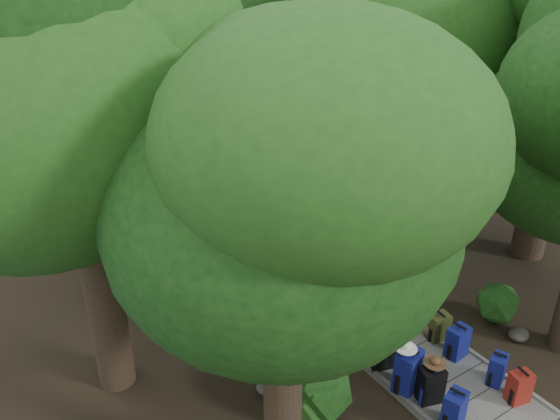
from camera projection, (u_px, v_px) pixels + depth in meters
ground at (329, 292)px, 12.37m from camera, size 120.00×120.00×0.00m
sand_beach at (112, 120)px, 24.45m from camera, size 40.00×22.00×0.02m
boardwalk at (304, 270)px, 13.10m from camera, size 2.00×12.00×0.12m
backpack_left_a at (454, 409)px, 8.62m from camera, size 0.46×0.38×0.74m
backpack_left_b at (431, 383)px, 9.13m from camera, size 0.47×0.39×0.74m
backpack_left_c at (408, 369)px, 9.33m from camera, size 0.55×0.47×0.88m
backpack_left_d at (360, 333)px, 10.40m from camera, size 0.44×0.35×0.61m
backpack_right_a at (520, 386)px, 9.13m from camera, size 0.41×0.33×0.65m
backpack_right_b at (497, 368)px, 9.52m from camera, size 0.42×0.36×0.63m
backpack_right_c at (458, 340)px, 10.14m from camera, size 0.43×0.33×0.69m
backpack_right_d at (438, 325)px, 10.61m from camera, size 0.44×0.35×0.61m
duffel_right_khaki at (425, 320)px, 10.97m from camera, size 0.54×0.64×0.36m
duffel_right_black at (391, 297)px, 11.57m from camera, size 0.60×0.84×0.49m
suitcase_on_boardwalk at (382, 351)px, 9.87m from camera, size 0.50×0.36×0.69m
lone_suitcase_on_sand at (199, 168)px, 18.28m from camera, size 0.44×0.30×0.64m
hat_brown at (435, 361)px, 9.00m from camera, size 0.38×0.38×0.11m
hat_white at (406, 345)px, 9.12m from camera, size 0.38×0.38×0.13m
kayak at (62, 170)px, 18.54m from camera, size 1.22×3.11×0.30m
sun_lounger at (251, 136)px, 21.35m from camera, size 1.23×1.95×0.60m
tree_right_c at (397, 44)px, 13.54m from camera, size 5.62×5.62×9.73m
tree_right_e at (298, 52)px, 17.53m from camera, size 4.40×4.40×7.92m
tree_left_a at (283, 284)px, 6.29m from camera, size 4.29×4.29×7.15m
tree_left_b at (78, 144)px, 7.91m from camera, size 4.99×4.99×8.98m
tree_left_c at (124, 137)px, 11.07m from camera, size 4.11×4.11×7.14m
tree_back_a at (57, 34)px, 20.71m from camera, size 4.66×4.66×8.07m
tree_back_c at (216, 22)px, 24.59m from camera, size 4.37×4.37×7.87m
palm_right_a at (300, 60)px, 16.32m from camera, size 4.66×4.66×7.94m
palm_right_b at (261, 35)px, 21.61m from camera, size 3.99×3.99×7.70m
palm_right_c at (186, 44)px, 21.86m from camera, size 4.39×4.39×6.99m
palm_left_a at (23, 96)px, 12.99m from camera, size 4.84×4.84×7.70m
rock_left_b at (266, 387)px, 9.58m from camera, size 0.38×0.34×0.21m
rock_left_c at (270, 297)px, 11.96m from camera, size 0.50×0.45×0.28m
rock_left_d at (179, 256)px, 13.64m from camera, size 0.28×0.26×0.16m
rock_right_a at (518, 334)px, 10.84m from camera, size 0.43×0.39×0.24m
rock_right_b at (442, 284)px, 12.47m from camera, size 0.41×0.37×0.23m
rock_right_c at (358, 246)px, 14.07m from camera, size 0.28×0.25×0.15m
shrub_left_a at (311, 390)px, 8.93m from camera, size 1.19×1.19×1.07m
shrub_left_b at (214, 278)px, 12.09m from camera, size 0.98×0.98×0.88m
shrub_left_c at (134, 220)px, 14.49m from camera, size 1.08×1.08×0.98m
shrub_right_a at (500, 303)px, 11.22m from camera, size 1.00×1.00×0.90m
shrub_right_b at (353, 213)px, 14.64m from camera, size 1.31×1.31×1.18m
shrub_right_c at (288, 181)px, 17.22m from camera, size 0.80×0.80×0.72m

